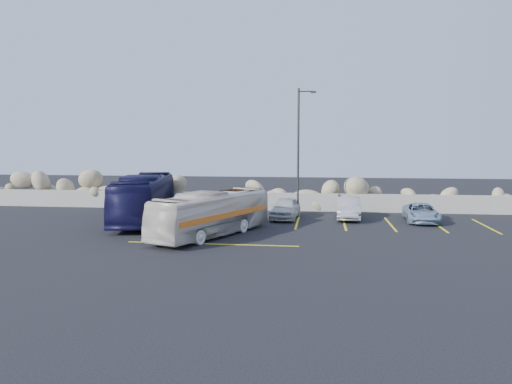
# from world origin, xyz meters

# --- Properties ---
(ground) EXTENTS (90.00, 90.00, 0.00)m
(ground) POSITION_xyz_m (0.00, 0.00, 0.00)
(ground) COLOR black
(ground) RESTS_ON ground
(seawall) EXTENTS (60.00, 0.40, 1.20)m
(seawall) POSITION_xyz_m (0.00, 12.00, 0.60)
(seawall) COLOR gray
(seawall) RESTS_ON ground
(riprap_pile) EXTENTS (54.00, 2.80, 2.60)m
(riprap_pile) POSITION_xyz_m (0.00, 13.20, 1.30)
(riprap_pile) COLOR #9C8B66
(riprap_pile) RESTS_ON ground
(parking_lines) EXTENTS (18.16, 9.36, 0.01)m
(parking_lines) POSITION_xyz_m (4.64, 5.57, 0.01)
(parking_lines) COLOR yellow
(parking_lines) RESTS_ON ground
(lamppost) EXTENTS (1.14, 0.18, 8.00)m
(lamppost) POSITION_xyz_m (2.56, 9.50, 4.30)
(lamppost) COLOR #322F2C
(lamppost) RESTS_ON ground
(vintage_bus) EXTENTS (4.95, 8.12, 2.24)m
(vintage_bus) POSITION_xyz_m (-1.43, 2.23, 1.12)
(vintage_bus) COLOR silver
(vintage_bus) RESTS_ON ground
(tour_coach) EXTENTS (4.03, 10.13, 2.75)m
(tour_coach) POSITION_xyz_m (-6.42, 6.33, 1.38)
(tour_coach) COLOR #111036
(tour_coach) RESTS_ON ground
(car_a) EXTENTS (1.88, 3.94, 1.30)m
(car_a) POSITION_xyz_m (1.81, 8.27, 0.65)
(car_a) COLOR silver
(car_a) RESTS_ON ground
(car_b) EXTENTS (1.50, 3.98, 1.30)m
(car_b) POSITION_xyz_m (5.62, 8.65, 0.65)
(car_b) COLOR #ACADB1
(car_b) RESTS_ON ground
(car_d) EXTENTS (1.99, 4.00, 1.09)m
(car_d) POSITION_xyz_m (9.82, 8.11, 0.54)
(car_d) COLOR #7D95B2
(car_d) RESTS_ON ground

